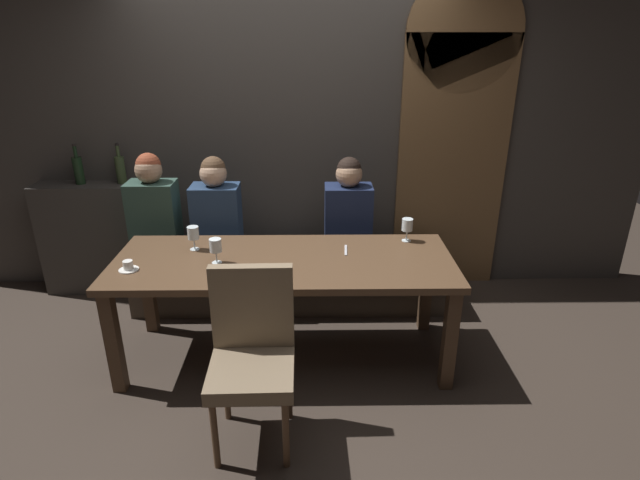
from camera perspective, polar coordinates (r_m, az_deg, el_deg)
The scene contains 17 objects.
ground at distance 3.65m, azimuth -3.81°, elevation -12.79°, with size 9.00×9.00×0.00m, color #382D26.
back_wall_tiled at distance 4.25m, azimuth -3.51°, elevation 14.23°, with size 6.00×0.12×3.00m, color #423D38.
arched_door at distance 4.35m, azimuth 14.96°, elevation 11.93°, with size 0.90×0.05×2.55m.
back_counter at distance 4.67m, azimuth -22.65°, elevation 0.24°, with size 1.10×0.28×0.95m, color #38342F.
dining_table at distance 3.32m, azimuth -4.09°, elevation -3.54°, with size 2.20×0.84×0.74m.
banquette_bench at distance 4.13m, azimuth -3.42°, elevation -4.59°, with size 2.50×0.44×0.45m.
chair_near_side at distance 2.75m, azimuth -7.65°, elevation -11.86°, with size 0.45×0.45×0.98m.
diner_redhead at distance 4.08m, azimuth -18.24°, elevation 3.29°, with size 0.36×0.24×0.83m.
diner_bearded at distance 3.94m, azimuth -11.60°, elevation 3.14°, with size 0.36×0.24×0.81m.
diner_far_end at distance 3.90m, azimuth 3.20°, elevation 3.28°, with size 0.36×0.24×0.79m.
wine_bottle_dark_red at distance 4.58m, azimuth -25.59°, elevation 7.20°, with size 0.08×0.08×0.33m.
wine_bottle_pale_label at distance 4.46m, azimuth -21.58°, elevation 7.49°, with size 0.08×0.08×0.33m.
wine_glass_near_right at distance 3.56m, azimuth 9.81°, elevation 1.64°, with size 0.08×0.08×0.16m.
wine_glass_center_back at distance 3.47m, azimuth -14.10°, elevation 0.72°, with size 0.08×0.08×0.16m.
wine_glass_end_right at distance 3.24m, azimuth -11.69°, elevation -0.73°, with size 0.08×0.08×0.16m.
espresso_cup at distance 3.32m, azimuth -20.80°, elevation -2.80°, with size 0.12×0.12×0.06m.
fork_on_table at distance 3.40m, azimuth 2.92°, elevation -1.16°, with size 0.02×0.17×0.01m, color silver.
Camera 1 is at (0.20, -2.98, 2.10)m, focal length 28.39 mm.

